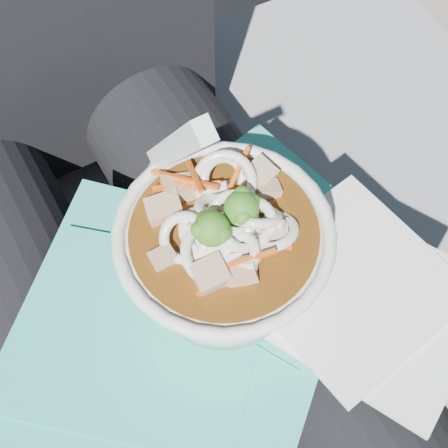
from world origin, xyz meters
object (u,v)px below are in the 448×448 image
lap (175,346)px  plastic_bag (189,322)px  person_body (122,244)px  udon_bowl (224,252)px  stone_ledge (137,321)px

lap → plastic_bag: 0.08m
person_body → plastic_bag: 0.12m
udon_bowl → lap: bearing=175.6°
lap → udon_bowl: (0.05, -0.00, 0.13)m
stone_ledge → plastic_bag: (0.01, -0.17, 0.36)m
person_body → udon_bowl: size_ratio=5.07×
stone_ledge → lap: size_ratio=2.08×
person_body → udon_bowl: 0.15m
lap → udon_bowl: size_ratio=2.50×
person_body → udon_bowl: bearing=-64.6°
person_body → plastic_bag: person_body is taller
stone_ledge → plastic_bag: bearing=-86.7°
plastic_bag → udon_bowl: udon_bowl is taller
stone_ledge → person_body: bearing=-90.0°
stone_ledge → person_body: 0.32m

